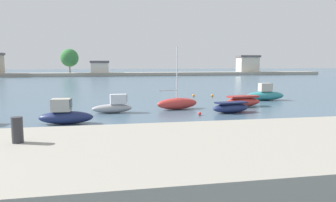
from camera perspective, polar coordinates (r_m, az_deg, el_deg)
name	(u,v)px	position (r m, az deg, el deg)	size (l,w,h in m)	color
ground_plane	(210,146)	(16.70, 7.70, -8.13)	(400.00, 400.00, 0.00)	#476075
seawall_embankment	(305,180)	(9.51, 23.60, -12.93)	(98.86, 5.30, 2.39)	#9E998C
mooring_bollard	(17,130)	(8.53, -25.64, -4.75)	(0.27, 0.27, 0.64)	#2D2D33
moored_boat_1	(65,115)	(23.48, -18.14, -2.41)	(3.83, 1.50, 1.80)	navy
moored_boat_2	(114,106)	(27.62, -9.83, -0.94)	(3.49, 1.25, 1.61)	#9E9EA3
moored_boat_3	(177,103)	(29.34, 1.69, -0.41)	(4.19, 2.01, 5.81)	#C63833
moored_boat_4	(231,108)	(27.82, 11.32, -1.17)	(3.64, 1.89, 0.94)	navy
moored_boat_5	(243,101)	(31.92, 13.39, -0.08)	(3.97, 1.95, 1.08)	#C63833
moored_boat_6	(265,95)	(37.91, 17.18, 1.13)	(4.58, 1.60, 1.98)	teal
mooring_buoy_0	(194,95)	(40.17, 4.65, 1.01)	(0.33, 0.33, 0.33)	orange
mooring_buoy_1	(212,96)	(40.25, 8.00, 0.98)	(0.33, 0.33, 0.33)	orange
mooring_buoy_2	(200,114)	(26.08, 5.74, -2.30)	(0.28, 0.28, 0.28)	red
distant_shoreline	(110,69)	(103.27, -10.42, 5.65)	(136.60, 7.12, 8.58)	#9E998C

